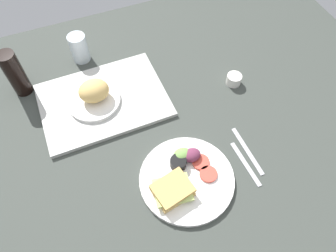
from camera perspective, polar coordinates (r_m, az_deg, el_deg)
ground_plane at (r=109.04cm, az=-0.38°, el=-3.15°), size 190.00×150.00×3.00cm
serving_tray at (r=119.13cm, az=-11.52°, el=4.55°), size 45.37×33.50×1.60cm
bread_plate_near at (r=116.09cm, az=-13.18°, el=5.51°), size 19.04×19.04×8.82cm
plate_with_salad at (r=99.84cm, az=2.96°, el=-9.23°), size 29.68×29.68×5.40cm
drinking_glass at (r=132.87cm, az=-15.68°, el=13.34°), size 6.89×6.89×11.54cm
soda_bottle at (r=126.16cm, az=-25.77°, el=8.47°), size 6.40×6.40×18.34cm
espresso_cup at (r=124.25cm, az=11.75°, el=8.19°), size 5.60×5.60×4.00cm
fork at (r=106.38cm, az=13.76°, el=-6.58°), size 2.07×17.04×0.50cm
knife at (r=108.89cm, az=14.08°, el=-4.30°), size 1.66×19.02×0.50cm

